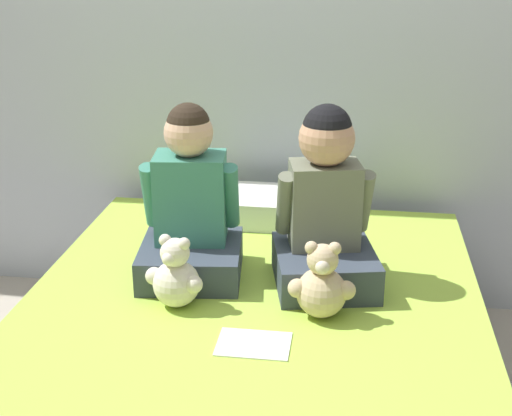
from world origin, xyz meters
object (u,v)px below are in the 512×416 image
object	(u,v)px
teddy_bear_held_by_right_child	(322,285)
sign_card	(254,344)
child_on_right	(325,210)
pillow_at_headboard	(276,207)
bed	(245,391)
child_on_left	(190,208)
teddy_bear_held_by_left_child	(176,277)

from	to	relation	value
teddy_bear_held_by_right_child	sign_card	world-z (taller)	teddy_bear_held_by_right_child
child_on_right	sign_card	world-z (taller)	child_on_right
teddy_bear_held_by_right_child	sign_card	distance (m)	0.28
pillow_at_headboard	bed	bearing A→B (deg)	-90.00
child_on_left	pillow_at_headboard	xyz separation A→B (m)	(0.23, 0.51, -0.18)
child_on_left	teddy_bear_held_by_right_child	bearing A→B (deg)	-34.20
teddy_bear_held_by_left_child	teddy_bear_held_by_right_child	world-z (taller)	teddy_bear_held_by_right_child
bed	teddy_bear_held_by_left_child	size ratio (longest dim) A/B	8.58
child_on_right	teddy_bear_held_by_left_child	distance (m)	0.53
bed	pillow_at_headboard	xyz separation A→B (m)	(0.00, 0.84, 0.30)
child_on_right	pillow_at_headboard	xyz separation A→B (m)	(-0.22, 0.51, -0.20)
teddy_bear_held_by_left_child	sign_card	bearing A→B (deg)	-19.84
child_on_left	pillow_at_headboard	world-z (taller)	child_on_left
teddy_bear_held_by_left_child	sign_card	xyz separation A→B (m)	(0.27, -0.20, -0.10)
bed	teddy_bear_held_by_left_child	xyz separation A→B (m)	(-0.23, 0.08, 0.34)
bed	child_on_right	bearing A→B (deg)	56.14
child_on_left	teddy_bear_held_by_left_child	bearing A→B (deg)	-95.65
pillow_at_headboard	sign_card	distance (m)	0.95
teddy_bear_held_by_left_child	teddy_bear_held_by_right_child	distance (m)	0.45
child_on_left	teddy_bear_held_by_right_child	xyz separation A→B (m)	(0.46, -0.24, -0.13)
child_on_right	teddy_bear_held_by_left_child	size ratio (longest dim) A/B	2.55
teddy_bear_held_by_left_child	teddy_bear_held_by_right_child	size ratio (longest dim) A/B	0.96
teddy_bear_held_by_left_child	bed	bearing A→B (deg)	-4.15
teddy_bear_held_by_right_child	pillow_at_headboard	size ratio (longest dim) A/B	0.48
bed	teddy_bear_held_by_right_child	size ratio (longest dim) A/B	8.24
teddy_bear_held_by_left_child	sign_card	distance (m)	0.35
pillow_at_headboard	sign_card	size ratio (longest dim) A/B	2.43
teddy_bear_held_by_left_child	pillow_at_headboard	distance (m)	0.79
pillow_at_headboard	sign_card	bearing A→B (deg)	-87.41
child_on_left	bed	bearing A→B (deg)	-60.51
bed	pillow_at_headboard	bearing A→B (deg)	90.00
child_on_right	pillow_at_headboard	distance (m)	0.59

